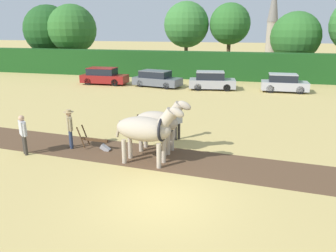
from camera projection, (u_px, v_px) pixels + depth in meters
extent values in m
plane|color=tan|center=(161.00, 200.00, 10.41)|extent=(240.00, 240.00, 0.00)
cube|color=brown|center=(55.00, 144.00, 15.41)|extent=(32.46, 4.93, 0.01)
cube|color=#194719|center=(229.00, 66.00, 34.27)|extent=(79.41, 1.94, 2.83)
cylinder|color=brown|center=(52.00, 56.00, 44.32)|extent=(0.44, 0.44, 3.15)
sphere|color=#1E4C1E|center=(49.00, 30.00, 43.35)|extent=(6.52, 6.52, 6.52)
cylinder|color=brown|center=(75.00, 56.00, 42.28)|extent=(0.44, 0.44, 3.46)
sphere|color=#2D6628|center=(72.00, 29.00, 41.31)|extent=(6.05, 6.05, 6.05)
cylinder|color=brown|center=(186.00, 55.00, 39.86)|extent=(0.44, 0.44, 4.15)
sphere|color=#387533|center=(186.00, 25.00, 38.85)|extent=(5.33, 5.33, 5.33)
cylinder|color=#4C3823|center=(228.00, 55.00, 38.82)|extent=(0.44, 0.44, 4.41)
sphere|color=#2D6628|center=(230.00, 24.00, 37.82)|extent=(4.70, 4.70, 4.70)
cylinder|color=#4C3823|center=(293.00, 63.00, 37.63)|extent=(0.44, 0.44, 2.76)
sphere|color=#2D6628|center=(296.00, 37.00, 36.80)|extent=(5.55, 5.55, 5.55)
cylinder|color=gray|center=(271.00, 38.00, 67.05)|extent=(2.00, 2.00, 6.41)
cone|color=slate|center=(274.00, 1.00, 65.00)|extent=(2.19, 2.19, 7.84)
ellipsoid|color=#B2A38E|center=(143.00, 129.00, 12.85)|extent=(2.35, 1.19, 0.98)
cylinder|color=#B2A38E|center=(164.00, 151.00, 13.15)|extent=(0.18, 0.18, 1.00)
cylinder|color=#B2A38E|center=(159.00, 156.00, 12.63)|extent=(0.18, 0.18, 1.00)
cylinder|color=#B2A38E|center=(130.00, 147.00, 13.61)|extent=(0.18, 0.18, 1.00)
cylinder|color=#B2A38E|center=(124.00, 151.00, 13.09)|extent=(0.18, 0.18, 1.00)
cylinder|color=#B2A38E|center=(167.00, 119.00, 12.41)|extent=(0.86, 0.52, 0.91)
ellipsoid|color=#B2A38E|center=(177.00, 112.00, 12.20)|extent=(0.70, 0.31, 0.54)
cube|color=gray|center=(171.00, 114.00, 12.29)|extent=(0.41, 0.11, 0.55)
cylinder|color=gray|center=(119.00, 129.00, 13.21)|extent=(0.30, 0.14, 0.71)
torus|color=black|center=(163.00, 129.00, 12.58)|extent=(0.18, 0.99, 0.99)
ellipsoid|color=#B2A38E|center=(156.00, 122.00, 14.17)|extent=(2.01, 1.12, 0.93)
cylinder|color=#B2A38E|center=(172.00, 141.00, 14.48)|extent=(0.18, 0.18, 0.92)
cylinder|color=#B2A38E|center=(168.00, 144.00, 13.99)|extent=(0.18, 0.18, 0.92)
cylinder|color=#B2A38E|center=(146.00, 138.00, 14.87)|extent=(0.18, 0.18, 0.92)
cylinder|color=#B2A38E|center=(141.00, 141.00, 14.38)|extent=(0.18, 0.18, 0.92)
cylinder|color=#B2A38E|center=(175.00, 112.00, 13.77)|extent=(0.87, 0.50, 0.94)
ellipsoid|color=#B2A38E|center=(184.00, 105.00, 13.55)|extent=(0.70, 0.31, 0.54)
cube|color=black|center=(179.00, 108.00, 13.66)|extent=(0.44, 0.11, 0.58)
cylinder|color=black|center=(137.00, 122.00, 14.49)|extent=(0.30, 0.14, 0.71)
torus|color=black|center=(171.00, 122.00, 13.94)|extent=(0.18, 0.95, 0.94)
cube|color=#4C331E|center=(95.00, 140.00, 14.61)|extent=(1.29, 0.19, 0.12)
cube|color=#939399|center=(105.00, 148.00, 14.55)|extent=(0.49, 0.23, 0.39)
cylinder|color=#4C331E|center=(86.00, 135.00, 14.94)|extent=(0.40, 0.09, 0.96)
cylinder|color=#4C331E|center=(81.00, 138.00, 14.58)|extent=(0.40, 0.09, 0.96)
cylinder|color=#28334C|center=(71.00, 138.00, 14.89)|extent=(0.14, 0.14, 0.87)
cylinder|color=#28334C|center=(71.00, 139.00, 14.69)|extent=(0.14, 0.14, 0.87)
cube|color=tan|center=(69.00, 123.00, 14.58)|extent=(0.47, 0.52, 0.62)
sphere|color=tan|center=(69.00, 114.00, 14.45)|extent=(0.24, 0.24, 0.24)
cylinder|color=tan|center=(69.00, 122.00, 14.85)|extent=(0.09, 0.09, 0.58)
cylinder|color=tan|center=(70.00, 125.00, 14.32)|extent=(0.09, 0.09, 0.58)
cylinder|color=tan|center=(68.00, 112.00, 14.43)|extent=(0.45, 0.45, 0.02)
cylinder|color=tan|center=(68.00, 111.00, 14.42)|extent=(0.22, 0.22, 0.10)
cylinder|color=#38332D|center=(179.00, 131.00, 15.99)|extent=(0.14, 0.14, 0.81)
cylinder|color=#38332D|center=(176.00, 132.00, 15.86)|extent=(0.14, 0.14, 0.81)
cube|color=#B7B7BC|center=(177.00, 118.00, 15.73)|extent=(0.43, 0.50, 0.58)
sphere|color=tan|center=(177.00, 110.00, 15.61)|extent=(0.22, 0.22, 0.22)
cylinder|color=#B7B7BC|center=(182.00, 117.00, 15.91)|extent=(0.09, 0.09, 0.54)
cylinder|color=#B7B7BC|center=(173.00, 119.00, 15.56)|extent=(0.09, 0.09, 0.54)
cylinder|color=#42382D|center=(177.00, 108.00, 15.59)|extent=(0.42, 0.42, 0.02)
cylinder|color=#42382D|center=(177.00, 107.00, 15.58)|extent=(0.21, 0.21, 0.10)
cylinder|color=#38332D|center=(24.00, 144.00, 14.12)|extent=(0.14, 0.14, 0.88)
cylinder|color=#38332D|center=(25.00, 145.00, 13.94)|extent=(0.14, 0.14, 0.88)
cube|color=#B7B7BC|center=(23.00, 128.00, 13.82)|extent=(0.52, 0.48, 0.62)
sphere|color=tan|center=(21.00, 118.00, 13.69)|extent=(0.24, 0.24, 0.24)
cylinder|color=#B7B7BC|center=(21.00, 127.00, 14.06)|extent=(0.09, 0.09, 0.58)
cylinder|color=#B7B7BC|center=(24.00, 130.00, 13.59)|extent=(0.09, 0.09, 0.58)
cube|color=maroon|center=(105.00, 79.00, 31.60)|extent=(4.45, 1.88, 0.74)
cube|color=black|center=(102.00, 71.00, 31.45)|extent=(2.68, 1.66, 0.62)
cube|color=maroon|center=(102.00, 68.00, 31.36)|extent=(2.68, 1.66, 0.06)
cylinder|color=black|center=(121.00, 80.00, 32.08)|extent=(0.67, 0.24, 0.67)
cylinder|color=black|center=(115.00, 83.00, 30.64)|extent=(0.67, 0.24, 0.67)
cylinder|color=black|center=(95.00, 79.00, 32.68)|extent=(0.67, 0.24, 0.67)
cylinder|color=black|center=(88.00, 82.00, 31.24)|extent=(0.67, 0.24, 0.67)
cube|color=#565B66|center=(157.00, 81.00, 30.28)|extent=(4.69, 2.70, 0.68)
cube|color=black|center=(155.00, 74.00, 30.19)|extent=(2.93, 2.16, 0.57)
cube|color=#565B66|center=(155.00, 71.00, 30.10)|extent=(2.93, 2.16, 0.06)
cylinder|color=black|center=(174.00, 83.00, 30.45)|extent=(0.66, 0.34, 0.63)
cylinder|color=black|center=(167.00, 86.00, 29.06)|extent=(0.66, 0.34, 0.63)
cylinder|color=black|center=(149.00, 81.00, 31.62)|extent=(0.66, 0.34, 0.63)
cylinder|color=black|center=(140.00, 84.00, 30.23)|extent=(0.66, 0.34, 0.63)
cube|color=#9E9EA8|center=(212.00, 83.00, 28.97)|extent=(4.25, 2.43, 0.73)
cube|color=black|center=(210.00, 76.00, 28.80)|extent=(2.63, 2.00, 0.62)
cube|color=#9E9EA8|center=(210.00, 72.00, 28.70)|extent=(2.63, 2.00, 0.06)
cylinder|color=black|center=(226.00, 85.00, 29.69)|extent=(0.65, 0.31, 0.62)
cylinder|color=black|center=(227.00, 88.00, 28.14)|extent=(0.65, 0.31, 0.62)
cylinder|color=black|center=(198.00, 84.00, 29.94)|extent=(0.65, 0.31, 0.62)
cylinder|color=black|center=(198.00, 87.00, 28.39)|extent=(0.65, 0.31, 0.62)
cube|color=#A8A8B2|center=(284.00, 86.00, 27.84)|extent=(3.84, 1.83, 0.70)
cube|color=black|center=(283.00, 78.00, 27.70)|extent=(2.31, 1.62, 0.58)
cube|color=#A8A8B2|center=(283.00, 74.00, 27.61)|extent=(2.31, 1.62, 0.06)
cylinder|color=black|center=(298.00, 87.00, 28.35)|extent=(0.66, 0.23, 0.66)
cylinder|color=black|center=(300.00, 90.00, 26.91)|extent=(0.66, 0.23, 0.66)
cylinder|color=black|center=(269.00, 86.00, 28.89)|extent=(0.66, 0.23, 0.66)
cylinder|color=black|center=(270.00, 89.00, 27.45)|extent=(0.66, 0.23, 0.66)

